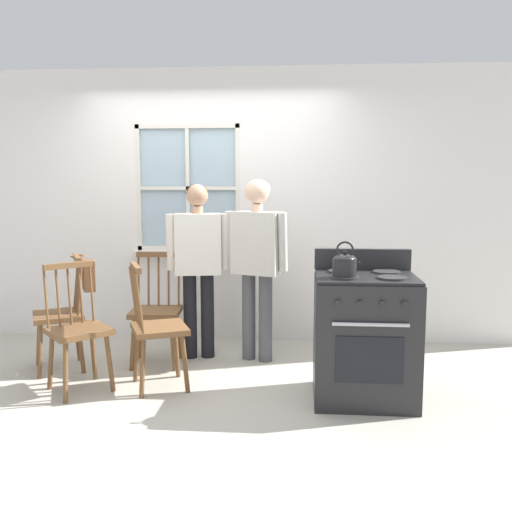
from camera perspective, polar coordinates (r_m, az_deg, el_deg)
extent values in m
plane|color=#B2AD9E|center=(4.65, -6.82, -12.69)|extent=(16.00, 16.00, 0.00)
cube|color=white|center=(6.37, -22.29, 4.69)|extent=(2.42, 0.06, 2.70)
cube|color=white|center=(5.74, 13.17, 4.80)|extent=(2.93, 0.06, 2.70)
cube|color=white|center=(5.90, -6.63, -3.78)|extent=(1.05, 0.06, 0.90)
cube|color=white|center=(5.85, -6.93, 15.60)|extent=(1.05, 0.06, 0.54)
cube|color=silver|center=(5.75, -6.85, 0.34)|extent=(1.11, 0.10, 0.03)
cube|color=#9EB7C6|center=(5.80, -6.77, 6.77)|extent=(0.99, 0.01, 1.20)
cube|color=silver|center=(5.77, -6.83, 6.76)|extent=(0.04, 0.02, 1.26)
cube|color=silver|center=(5.77, -6.83, 6.76)|extent=(1.05, 0.02, 0.04)
cube|color=silver|center=(5.89, -11.66, 6.67)|extent=(0.04, 0.03, 1.26)
cube|color=silver|center=(5.69, -1.82, 6.80)|extent=(0.04, 0.03, 1.26)
cube|color=silver|center=(5.79, -6.92, 12.78)|extent=(1.05, 0.03, 0.04)
cube|color=silver|center=(5.81, -6.74, 0.76)|extent=(1.05, 0.03, 0.04)
cube|color=brown|center=(5.14, -19.18, -5.65)|extent=(0.55, 0.56, 0.04)
cylinder|color=brown|center=(5.36, -20.89, -7.90)|extent=(0.09, 0.06, 0.45)
cylinder|color=brown|center=(5.03, -20.79, -8.89)|extent=(0.06, 0.09, 0.45)
cylinder|color=brown|center=(5.37, -17.44, -7.71)|extent=(0.06, 0.09, 0.45)
cylinder|color=brown|center=(5.04, -17.12, -8.69)|extent=(0.09, 0.06, 0.45)
cylinder|color=brown|center=(5.28, -17.55, -2.63)|extent=(0.07, 0.05, 0.47)
cylinder|color=brown|center=(5.19, -17.47, -2.80)|extent=(0.07, 0.05, 0.47)
cylinder|color=brown|center=(5.10, -17.38, -2.97)|extent=(0.07, 0.05, 0.47)
cylinder|color=brown|center=(5.01, -17.30, -3.15)|extent=(0.07, 0.05, 0.47)
cylinder|color=brown|center=(4.93, -17.21, -3.33)|extent=(0.07, 0.05, 0.47)
cube|color=brown|center=(5.06, -17.49, -0.18)|extent=(0.21, 0.36, 0.04)
cube|color=brown|center=(4.57, -17.30, -7.18)|extent=(0.58, 0.58, 0.04)
cylinder|color=brown|center=(4.44, -18.51, -10.96)|extent=(0.05, 0.09, 0.45)
cylinder|color=brown|center=(4.56, -14.42, -10.33)|extent=(0.09, 0.05, 0.45)
cylinder|color=brown|center=(4.73, -19.83, -9.88)|extent=(0.09, 0.05, 0.45)
cylinder|color=brown|center=(4.84, -15.96, -9.33)|extent=(0.05, 0.09, 0.45)
cylinder|color=brown|center=(4.62, -20.25, -4.16)|extent=(0.06, 0.06, 0.47)
cylinder|color=brown|center=(4.65, -19.19, -4.05)|extent=(0.06, 0.06, 0.47)
cylinder|color=brown|center=(4.68, -18.15, -3.93)|extent=(0.06, 0.06, 0.47)
cylinder|color=brown|center=(4.71, -17.12, -3.82)|extent=(0.06, 0.06, 0.47)
cylinder|color=brown|center=(4.74, -16.10, -3.71)|extent=(0.06, 0.06, 0.47)
cube|color=brown|center=(4.64, -18.27, -0.90)|extent=(0.31, 0.29, 0.04)
cube|color=brown|center=(5.06, -10.00, -5.55)|extent=(0.45, 0.43, 0.04)
cylinder|color=brown|center=(5.00, -12.21, -8.66)|extent=(0.07, 0.07, 0.45)
cylinder|color=brown|center=(4.94, -8.31, -8.77)|extent=(0.07, 0.07, 0.45)
cylinder|color=brown|center=(5.30, -11.45, -7.70)|extent=(0.07, 0.07, 0.45)
cylinder|color=brown|center=(5.24, -7.78, -7.80)|extent=(0.07, 0.07, 0.45)
cylinder|color=brown|center=(5.21, -11.67, -2.57)|extent=(0.02, 0.07, 0.47)
cylinder|color=brown|center=(5.19, -10.70, -2.58)|extent=(0.02, 0.07, 0.47)
cylinder|color=brown|center=(5.18, -9.72, -2.59)|extent=(0.02, 0.07, 0.47)
cylinder|color=brown|center=(5.16, -8.73, -2.59)|extent=(0.02, 0.07, 0.47)
cylinder|color=brown|center=(5.15, -7.74, -2.60)|extent=(0.02, 0.07, 0.47)
cube|color=brown|center=(5.14, -9.78, 0.16)|extent=(0.38, 0.07, 0.04)
cube|color=brown|center=(4.50, -9.62, -7.16)|extent=(0.53, 0.54, 0.04)
cylinder|color=brown|center=(4.44, -7.11, -10.63)|extent=(0.09, 0.06, 0.45)
cylinder|color=brown|center=(4.76, -7.96, -9.40)|extent=(0.06, 0.09, 0.45)
cylinder|color=brown|center=(4.39, -11.28, -10.93)|extent=(0.06, 0.09, 0.45)
cylinder|color=brown|center=(4.71, -11.84, -9.66)|extent=(0.09, 0.06, 0.45)
cylinder|color=brown|center=(4.25, -11.56, -4.83)|extent=(0.07, 0.04, 0.47)
cylinder|color=brown|center=(4.34, -11.71, -4.58)|extent=(0.07, 0.04, 0.47)
cylinder|color=brown|center=(4.43, -11.86, -4.35)|extent=(0.07, 0.04, 0.47)
cylinder|color=brown|center=(4.52, -12.00, -4.12)|extent=(0.07, 0.04, 0.47)
cylinder|color=brown|center=(4.60, -12.14, -3.90)|extent=(0.07, 0.04, 0.47)
cube|color=brown|center=(4.38, -11.95, -1.14)|extent=(0.19, 0.36, 0.04)
cylinder|color=black|center=(5.23, -6.60, -5.97)|extent=(0.12, 0.12, 0.77)
cylinder|color=black|center=(5.23, -4.88, -5.95)|extent=(0.12, 0.12, 0.77)
cube|color=white|center=(5.12, -5.84, 1.21)|extent=(0.44, 0.28, 0.54)
cylinder|color=white|center=(5.10, -8.56, 1.39)|extent=(0.09, 0.12, 0.50)
cylinder|color=white|center=(5.10, -3.12, 1.46)|extent=(0.09, 0.12, 0.50)
cylinder|color=tan|center=(5.09, -5.88, 4.61)|extent=(0.10, 0.10, 0.07)
sphere|color=tan|center=(5.09, -5.90, 6.06)|extent=(0.19, 0.19, 0.19)
ellipsoid|color=brown|center=(5.10, -5.90, 6.26)|extent=(0.20, 0.20, 0.16)
cylinder|color=#4C4C51|center=(5.16, -0.72, -6.05)|extent=(0.12, 0.12, 0.78)
cylinder|color=#4C4C51|center=(5.09, 0.95, -6.22)|extent=(0.12, 0.12, 0.78)
cube|color=beige|center=(5.01, 0.11, 1.31)|extent=(0.47, 0.34, 0.55)
cylinder|color=beige|center=(5.10, -2.55, 1.65)|extent=(0.11, 0.13, 0.51)
cylinder|color=beige|center=(4.89, 2.70, 1.41)|extent=(0.11, 0.13, 0.51)
cylinder|color=beige|center=(4.99, 0.11, 4.84)|extent=(0.10, 0.10, 0.07)
sphere|color=beige|center=(4.98, 0.11, 6.44)|extent=(0.21, 0.21, 0.21)
ellipsoid|color=silver|center=(5.00, 0.18, 6.66)|extent=(0.22, 0.22, 0.17)
cube|color=#232326|center=(4.29, 10.80, -8.18)|extent=(0.73, 0.64, 0.90)
cube|color=black|center=(4.19, 10.95, -2.09)|extent=(0.72, 0.61, 0.02)
cylinder|color=#2D2D30|center=(4.05, 8.83, -2.12)|extent=(0.20, 0.20, 0.02)
cylinder|color=#2D2D30|center=(4.09, 13.45, -2.15)|extent=(0.20, 0.20, 0.02)
cylinder|color=#2D2D30|center=(4.30, 8.59, -1.55)|extent=(0.20, 0.20, 0.02)
cylinder|color=#2D2D30|center=(4.34, 12.94, -1.59)|extent=(0.20, 0.20, 0.02)
cube|color=#232326|center=(4.46, 10.58, -0.31)|extent=(0.73, 0.06, 0.16)
cube|color=black|center=(4.00, 11.27, -10.18)|extent=(0.45, 0.01, 0.32)
cylinder|color=silver|center=(3.91, 11.40, -6.75)|extent=(0.51, 0.02, 0.02)
cylinder|color=#232326|center=(3.87, 8.19, -4.63)|extent=(0.04, 0.02, 0.04)
cylinder|color=#232326|center=(3.88, 10.35, -4.64)|extent=(0.04, 0.02, 0.04)
cylinder|color=#232326|center=(3.90, 12.50, -4.65)|extent=(0.04, 0.02, 0.04)
cylinder|color=#232326|center=(3.92, 14.63, -4.64)|extent=(0.04, 0.02, 0.04)
cylinder|color=black|center=(4.04, 8.85, -1.16)|extent=(0.17, 0.17, 0.12)
ellipsoid|color=black|center=(4.03, 8.87, -0.31)|extent=(0.16, 0.16, 0.07)
sphere|color=black|center=(4.02, 8.88, 0.32)|extent=(0.03, 0.03, 0.03)
cylinder|color=black|center=(4.04, 10.00, -0.92)|extent=(0.08, 0.03, 0.07)
torus|color=black|center=(4.02, 8.89, 0.60)|extent=(0.12, 0.01, 0.12)
cylinder|color=beige|center=(5.72, -5.89, 0.91)|extent=(0.12, 0.12, 0.09)
cylinder|color=#33261C|center=(5.71, -5.89, 1.27)|extent=(0.11, 0.11, 0.01)
cone|color=#2D7038|center=(5.71, -5.72, 1.95)|extent=(0.05, 0.04, 0.12)
cone|color=#2D7038|center=(5.73, -5.88, 1.61)|extent=(0.04, 0.05, 0.06)
cone|color=#2D7038|center=(5.71, -6.06, 1.95)|extent=(0.07, 0.04, 0.13)
cone|color=#2D7038|center=(5.70, -6.01, 1.67)|extent=(0.04, 0.04, 0.07)
cone|color=#2D7038|center=(5.69, -5.81, 1.78)|extent=(0.05, 0.05, 0.10)
cube|color=brown|center=(5.09, -16.42, -1.86)|extent=(0.18, 0.24, 0.26)
torus|color=brown|center=(5.06, -17.39, -0.01)|extent=(0.17, 0.17, 0.01)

